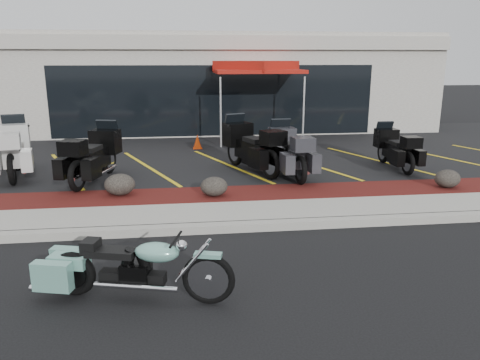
{
  "coord_description": "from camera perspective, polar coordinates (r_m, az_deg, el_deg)",
  "views": [
    {
      "loc": [
        -1.29,
        -7.05,
        3.05
      ],
      "look_at": [
        -0.25,
        1.2,
        0.87
      ],
      "focal_mm": 35.0,
      "sensor_mm": 36.0,
      "label": 1
    }
  ],
  "objects": [
    {
      "name": "ground",
      "position": [
        7.79,
        2.93,
        -8.4
      ],
      "size": [
        90.0,
        90.0,
        0.0
      ],
      "primitive_type": "plane",
      "color": "black",
      "rests_on": "ground"
    },
    {
      "name": "curb",
      "position": [
        8.59,
        1.89,
        -5.61
      ],
      "size": [
        24.0,
        0.25,
        0.15
      ],
      "primitive_type": "cube",
      "color": "gray",
      "rests_on": "ground"
    },
    {
      "name": "sidewalk",
      "position": [
        9.24,
        1.21,
        -4.12
      ],
      "size": [
        24.0,
        1.2,
        0.15
      ],
      "primitive_type": "cube",
      "color": "gray",
      "rests_on": "ground"
    },
    {
      "name": "mulch_bed",
      "position": [
        10.37,
        0.24,
        -1.98
      ],
      "size": [
        24.0,
        1.2,
        0.16
      ],
      "primitive_type": "cube",
      "color": "#340D0B",
      "rests_on": "ground"
    },
    {
      "name": "upper_lot",
      "position": [
        15.59,
        -2.32,
        3.64
      ],
      "size": [
        26.0,
        9.6,
        0.15
      ],
      "primitive_type": "cube",
      "color": "black",
      "rests_on": "ground"
    },
    {
      "name": "dealership_building",
      "position": [
        21.58,
        -3.84,
        11.84
      ],
      "size": [
        18.0,
        8.16,
        4.0
      ],
      "color": "gray",
      "rests_on": "ground"
    },
    {
      "name": "boulder_left",
      "position": [
        10.45,
        -14.46,
        -0.53
      ],
      "size": [
        0.66,
        0.55,
        0.47
      ],
      "primitive_type": "ellipsoid",
      "color": "black",
      "rests_on": "mulch_bed"
    },
    {
      "name": "boulder_mid",
      "position": [
        10.08,
        -3.18,
        -0.79
      ],
      "size": [
        0.59,
        0.49,
        0.42
      ],
      "primitive_type": "ellipsoid",
      "color": "black",
      "rests_on": "mulch_bed"
    },
    {
      "name": "boulder_right",
      "position": [
        11.73,
        23.97,
        0.16
      ],
      "size": [
        0.59,
        0.49,
        0.41
      ],
      "primitive_type": "ellipsoid",
      "color": "black",
      "rests_on": "mulch_bed"
    },
    {
      "name": "hero_cruiser",
      "position": [
        5.99,
        -3.88,
        -11.09
      ],
      "size": [
        2.64,
        1.28,
        0.9
      ],
      "primitive_type": null,
      "rotation": [
        0.0,
        0.0,
        -0.26
      ],
      "color": "#6BA797",
      "rests_on": "ground"
    },
    {
      "name": "touring_white",
      "position": [
        13.87,
        -25.66,
        4.23
      ],
      "size": [
        1.54,
        2.68,
        1.47
      ],
      "primitive_type": null,
      "rotation": [
        0.0,
        0.0,
        1.81
      ],
      "color": "silver",
      "rests_on": "upper_lot"
    },
    {
      "name": "touring_black_front",
      "position": [
        12.45,
        -15.78,
        3.91
      ],
      "size": [
        1.51,
        2.55,
        1.39
      ],
      "primitive_type": null,
      "rotation": [
        0.0,
        0.0,
        1.3
      ],
      "color": "black",
      "rests_on": "upper_lot"
    },
    {
      "name": "touring_black_mid",
      "position": [
        12.9,
        -0.6,
        4.94
      ],
      "size": [
        1.83,
        2.66,
        1.45
      ],
      "primitive_type": null,
      "rotation": [
        0.0,
        0.0,
        1.96
      ],
      "color": "black",
      "rests_on": "upper_lot"
    },
    {
      "name": "touring_grey",
      "position": [
        12.56,
        4.93,
        4.42
      ],
      "size": [
        1.08,
        2.4,
        1.36
      ],
      "primitive_type": null,
      "rotation": [
        0.0,
        0.0,
        1.65
      ],
      "color": "#2F2F34",
      "rests_on": "upper_lot"
    },
    {
      "name": "touring_black_rear",
      "position": [
        13.87,
        17.14,
        4.43
      ],
      "size": [
        0.8,
        2.05,
        1.19
      ],
      "primitive_type": null,
      "rotation": [
        0.0,
        0.0,
        1.58
      ],
      "color": "black",
      "rests_on": "upper_lot"
    },
    {
      "name": "traffic_cone",
      "position": [
        15.51,
        -5.21,
        4.69
      ],
      "size": [
        0.37,
        0.37,
        0.47
      ],
      "primitive_type": "cone",
      "rotation": [
        0.0,
        0.0,
        -0.42
      ],
      "color": "#E03B07",
      "rests_on": "upper_lot"
    },
    {
      "name": "popup_canopy",
      "position": [
        17.08,
        2.0,
        13.45
      ],
      "size": [
        3.91,
        3.91,
        2.8
      ],
      "rotation": [
        0.0,
        0.0,
        0.38
      ],
      "color": "silver",
      "rests_on": "upper_lot"
    }
  ]
}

